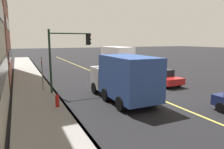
{
  "coord_description": "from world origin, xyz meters",
  "views": [
    {
      "loc": [
        -13.51,
        9.16,
        4.22
      ],
      "look_at": [
        -1.64,
        3.63,
        2.01
      ],
      "focal_mm": 32.82,
      "sensor_mm": 36.0,
      "label": 1
    }
  ],
  "objects_px": {
    "street_sign_post": "(42,72)",
    "traffic_light_mast": "(67,50)",
    "fire_hydrant": "(57,102)",
    "car_red": "(160,76)",
    "truck_blue": "(124,77)",
    "truck_white": "(120,59)"
  },
  "relations": [
    {
      "from": "traffic_light_mast",
      "to": "street_sign_post",
      "type": "relative_size",
      "value": 1.72
    },
    {
      "from": "street_sign_post",
      "to": "fire_hydrant",
      "type": "distance_m",
      "value": 4.87
    },
    {
      "from": "truck_blue",
      "to": "traffic_light_mast",
      "type": "height_order",
      "value": "traffic_light_mast"
    },
    {
      "from": "car_red",
      "to": "fire_hydrant",
      "type": "xyz_separation_m",
      "value": [
        -3.21,
        10.37,
        -0.3
      ]
    },
    {
      "from": "truck_blue",
      "to": "fire_hydrant",
      "type": "relative_size",
      "value": 6.95
    },
    {
      "from": "street_sign_post",
      "to": "traffic_light_mast",
      "type": "bearing_deg",
      "value": -121.85
    },
    {
      "from": "traffic_light_mast",
      "to": "street_sign_post",
      "type": "distance_m",
      "value": 2.77
    },
    {
      "from": "car_red",
      "to": "truck_white",
      "type": "distance_m",
      "value": 8.06
    },
    {
      "from": "truck_white",
      "to": "street_sign_post",
      "type": "height_order",
      "value": "truck_white"
    },
    {
      "from": "truck_blue",
      "to": "traffic_light_mast",
      "type": "xyz_separation_m",
      "value": [
        3.71,
        3.03,
        1.78
      ]
    },
    {
      "from": "truck_white",
      "to": "fire_hydrant",
      "type": "xyz_separation_m",
      "value": [
        -11.21,
        10.06,
        -1.29
      ]
    },
    {
      "from": "traffic_light_mast",
      "to": "truck_white",
      "type": "bearing_deg",
      "value": -48.07
    },
    {
      "from": "traffic_light_mast",
      "to": "fire_hydrant",
      "type": "height_order",
      "value": "traffic_light_mast"
    },
    {
      "from": "car_red",
      "to": "fire_hydrant",
      "type": "bearing_deg",
      "value": 107.21
    },
    {
      "from": "fire_hydrant",
      "to": "street_sign_post",
      "type": "bearing_deg",
      "value": 3.71
    },
    {
      "from": "car_red",
      "to": "street_sign_post",
      "type": "relative_size",
      "value": 1.53
    },
    {
      "from": "traffic_light_mast",
      "to": "car_red",
      "type": "bearing_deg",
      "value": -92.21
    },
    {
      "from": "truck_white",
      "to": "truck_blue",
      "type": "relative_size",
      "value": 1.23
    },
    {
      "from": "fire_hydrant",
      "to": "traffic_light_mast",
      "type": "bearing_deg",
      "value": -23.41
    },
    {
      "from": "traffic_light_mast",
      "to": "truck_blue",
      "type": "bearing_deg",
      "value": -140.77
    },
    {
      "from": "street_sign_post",
      "to": "fire_hydrant",
      "type": "bearing_deg",
      "value": -176.29
    },
    {
      "from": "car_red",
      "to": "traffic_light_mast",
      "type": "height_order",
      "value": "traffic_light_mast"
    }
  ]
}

